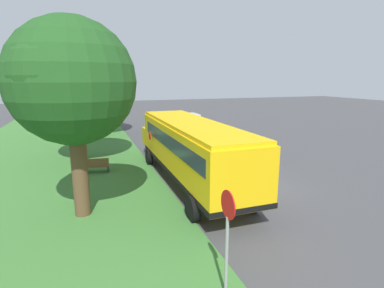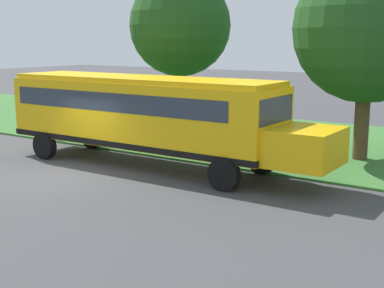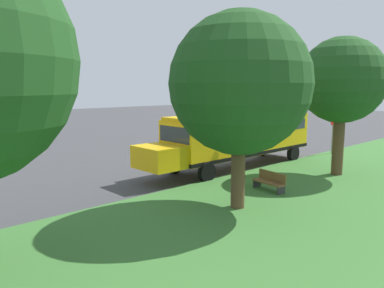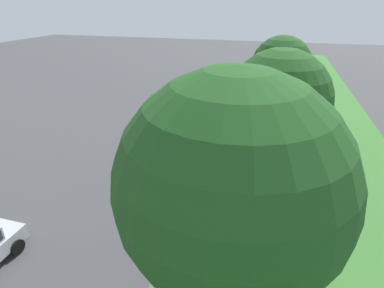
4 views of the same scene
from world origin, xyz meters
name	(u,v)px [view 3 (image 3 of 4)]	position (x,y,z in m)	size (l,w,h in m)	color
ground_plane	(220,157)	(0.00, 0.00, 0.00)	(120.00, 120.00, 0.00)	#424244
grass_verge	(373,185)	(-10.00, 0.00, 0.04)	(12.00, 80.00, 0.08)	#3D7533
school_bus	(239,135)	(-2.77, 1.44, 1.92)	(2.84, 12.42, 3.16)	yellow
oak_tree_beside_bus	(345,80)	(-7.93, -0.82, 5.07)	(4.45, 4.45, 7.29)	brown
oak_tree_roadside_mid	(244,81)	(-7.99, 7.45, 4.91)	(5.32, 5.32, 7.49)	brown
stop_sign	(333,130)	(-4.60, -6.49, 1.74)	(0.08, 0.68, 2.74)	gray
park_bench	(270,182)	(-7.24, 4.56, 0.47)	(1.66, 0.73, 0.92)	brown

